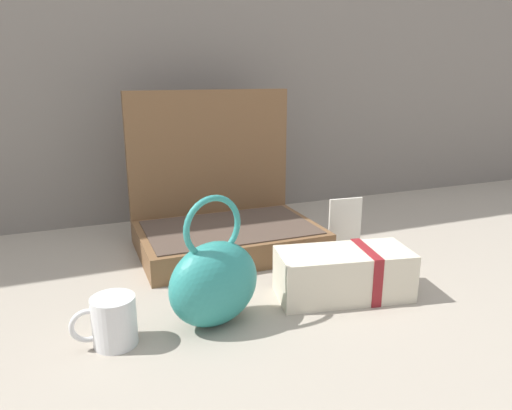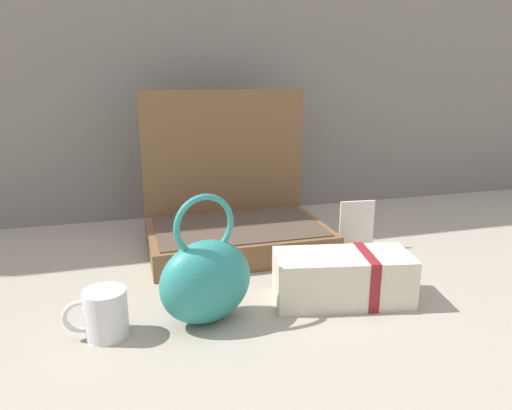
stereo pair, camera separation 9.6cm
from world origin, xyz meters
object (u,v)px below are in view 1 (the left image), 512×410
coffee_mug (113,321)px  info_card_left (345,222)px  cream_toiletry_bag (345,274)px  open_suitcase (223,213)px  teal_pouch_handbag (214,281)px

coffee_mug → info_card_left: bearing=23.6°
cream_toiletry_bag → open_suitcase: bearing=110.4°
cream_toiletry_bag → coffee_mug: size_ratio=2.62×
teal_pouch_handbag → cream_toiletry_bag: 0.28m
teal_pouch_handbag → coffee_mug: 0.18m
teal_pouch_handbag → info_card_left: size_ratio=1.90×
open_suitcase → cream_toiletry_bag: open_suitcase is taller
open_suitcase → info_card_left: (0.30, -0.12, -0.02)m
teal_pouch_handbag → info_card_left: (0.44, 0.27, -0.02)m
teal_pouch_handbag → cream_toiletry_bag: bearing=1.9°
open_suitcase → teal_pouch_handbag: (-0.14, -0.38, -0.00)m
cream_toiletry_bag → info_card_left: info_card_left is taller
info_card_left → teal_pouch_handbag: bearing=-143.0°
teal_pouch_handbag → coffee_mug: bearing=-179.0°
cream_toiletry_bag → coffee_mug: 0.46m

